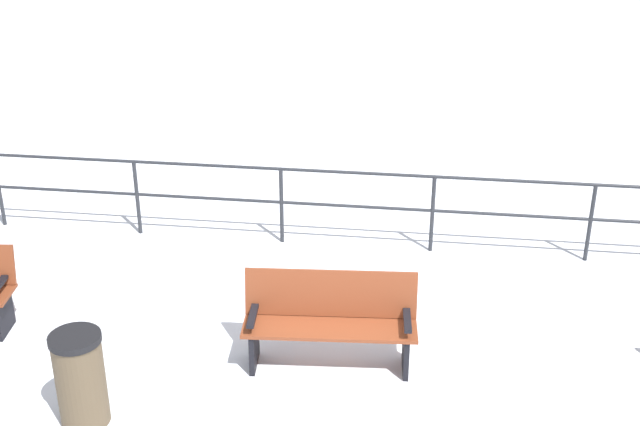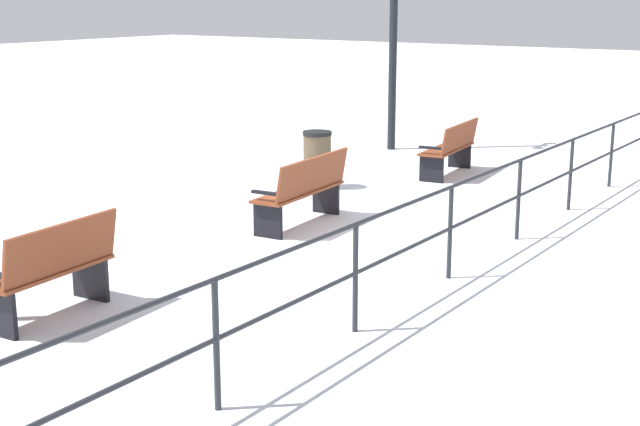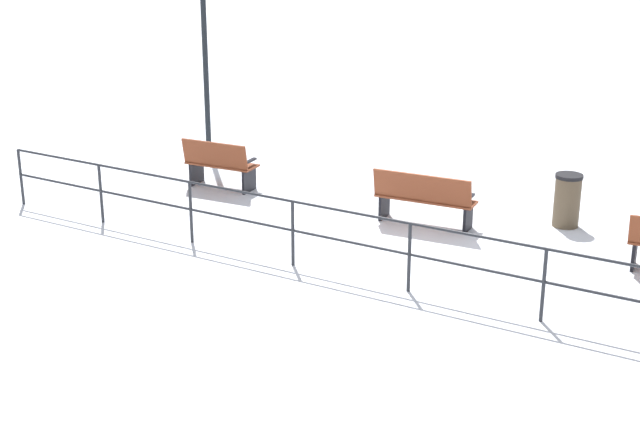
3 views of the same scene
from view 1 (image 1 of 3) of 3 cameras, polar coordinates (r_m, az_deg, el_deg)
name	(u,v)px [view 1 (image 1 of 3)]	position (r m, az deg, el deg)	size (l,w,h in m)	color
ground_plane	(329,366)	(8.25, 0.66, -10.53)	(80.00, 80.00, 0.00)	white
bench_second	(330,319)	(8.04, 0.70, -7.34)	(0.64, 1.71, 0.93)	brown
waterfront_railing	(356,196)	(10.21, 2.52, 1.15)	(0.05, 13.24, 1.02)	#26282D
trash_bin	(80,379)	(7.61, -16.18, -10.92)	(0.45, 0.45, 0.89)	brown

